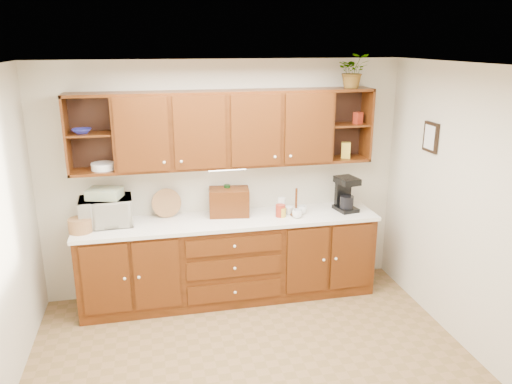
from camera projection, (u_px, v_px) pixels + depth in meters
name	position (u px, v px, depth m)	size (l,w,h in m)	color
floor	(258.00, 376.00, 4.31)	(4.00, 4.00, 0.00)	olive
ceiling	(258.00, 67.00, 3.55)	(4.00, 4.00, 0.00)	white
back_wall	(224.00, 179.00, 5.57)	(4.00, 4.00, 0.00)	beige
right_wall	(482.00, 218.00, 4.33)	(3.50, 3.50, 0.00)	beige
base_cabinets	(230.00, 260.00, 5.53)	(3.20, 0.60, 0.90)	#351906
countertop	(229.00, 220.00, 5.39)	(3.24, 0.64, 0.04)	white
upper_cabinets	(226.00, 129.00, 5.24)	(3.20, 0.33, 0.80)	#351906
undercabinet_light	(227.00, 169.00, 5.32)	(0.40, 0.05, 0.03)	white
framed_picture	(431.00, 137.00, 5.01)	(0.03, 0.24, 0.30)	black
wicker_basket	(80.00, 225.00, 4.99)	(0.23, 0.23, 0.14)	olive
microwave	(106.00, 211.00, 5.16)	(0.53, 0.36, 0.29)	beige
towel_stack	(105.00, 193.00, 5.10)	(0.33, 0.24, 0.10)	#D3C063
wine_bottle	(227.00, 199.00, 5.49)	(0.07, 0.07, 0.33)	black
woven_tray	(167.00, 216.00, 5.44)	(0.32, 0.32, 0.02)	olive
bread_box	(229.00, 202.00, 5.45)	(0.43, 0.27, 0.30)	#351906
mug_tree	(296.00, 211.00, 5.48)	(0.29, 0.28, 0.31)	#351906
canister_red	(281.00, 211.00, 5.42)	(0.11, 0.11, 0.13)	maroon
canister_white	(282.00, 206.00, 5.52)	(0.08, 0.08, 0.18)	white
canister_yellow	(281.00, 212.00, 5.42)	(0.10, 0.10, 0.10)	gold
coffee_maker	(346.00, 194.00, 5.61)	(0.25, 0.30, 0.39)	black
bowl_stack	(82.00, 131.00, 4.93)	(0.19, 0.19, 0.05)	navy
plate_stack	(103.00, 166.00, 5.08)	(0.24, 0.24, 0.07)	white
pantry_box_yellow	(346.00, 150.00, 5.57)	(0.10, 0.08, 0.18)	gold
pantry_box_red	(358.00, 118.00, 5.49)	(0.08, 0.07, 0.13)	maroon
potted_plant	(353.00, 71.00, 5.30)	(0.33, 0.28, 0.36)	#999999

